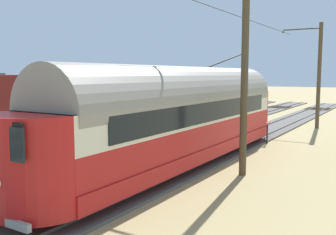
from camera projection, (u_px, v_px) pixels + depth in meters
The scene contains 11 objects.
ground_plane at pixel (79, 149), 20.27m from camera, with size 220.00×220.00×0.00m, color tan.
track_streetcar_siding at pixel (191, 162), 17.12m from camera, with size 2.80×80.00×0.18m.
track_adjacent_siding at pixel (115, 152), 19.39m from camera, with size 2.80×80.00×0.18m.
track_third_siding at pixel (54, 144), 21.66m from camera, with size 2.80×80.00×0.18m.
track_outer_siding at pixel (6, 137), 23.94m from camera, with size 2.80×80.00×0.18m.
vintage_streetcar at pixel (184, 114), 16.33m from camera, with size 2.65×17.89×4.97m.
catenary_pole_foreground at pixel (318, 74), 27.87m from camera, with size 2.92×0.28×7.69m.
catenary_pole_mid_near at pixel (243, 73), 14.70m from camera, with size 2.92×0.28×7.69m.
overhead_wire_run at pixel (254, 21), 22.77m from camera, with size 2.72×19.53×0.18m.
switch_stand at pixel (267, 132), 21.85m from camera, with size 0.50×0.30×1.24m.
track_end_bumper at pixel (111, 116), 32.56m from camera, with size 1.80×0.60×0.80m, color #B2A519.
Camera 1 is at (-14.46, 14.54, 3.97)m, focal length 40.80 mm.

